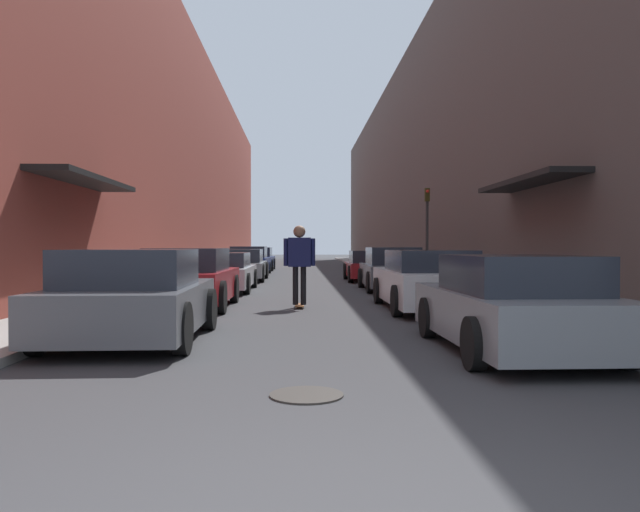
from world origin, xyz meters
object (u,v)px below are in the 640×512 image
object	(u,v)px
parked_car_left_0	(133,297)
parked_car_left_5	(257,259)
parked_car_left_4	(249,261)
manhole_cover	(306,395)
parked_car_left_1	(189,279)
parked_car_right_0	(514,306)
traffic_light	(427,224)
parked_car_right_1	(428,281)
parked_car_right_2	(392,270)
parked_car_left_3	(241,265)
parked_car_right_3	(371,266)
parked_car_left_2	(223,272)
skateboarder	(299,257)

from	to	relation	value
parked_car_left_0	parked_car_left_5	distance (m)	27.13
parked_car_left_4	manhole_cover	world-z (taller)	parked_car_left_4
parked_car_left_1	parked_car_left_4	distance (m)	16.63
parked_car_left_5	parked_car_right_0	bearing A→B (deg)	-79.40
traffic_light	parked_car_right_1	bearing A→B (deg)	-101.60
parked_car_left_0	parked_car_right_0	world-z (taller)	parked_car_left_0
parked_car_left_0	parked_car_right_2	size ratio (longest dim) A/B	0.95
parked_car_right_2	parked_car_left_5	bearing A→B (deg)	107.80
parked_car_left_3	parked_car_right_3	bearing A→B (deg)	-5.15
manhole_cover	parked_car_left_2	bearing A→B (deg)	100.10
parked_car_left_1	parked_car_left_3	distance (m)	11.31
parked_car_left_2	parked_car_right_0	bearing A→B (deg)	-65.35
parked_car_right_2	skateboarder	xyz separation A→B (m)	(-2.93, -5.47, 0.51)
parked_car_left_2	parked_car_left_1	bearing A→B (deg)	-91.10
parked_car_left_5	parked_car_right_2	distance (m)	17.55
parked_car_right_0	parked_car_right_3	world-z (taller)	parked_car_right_0
parked_car_right_1	skateboarder	xyz separation A→B (m)	(-2.84, 0.49, 0.52)
parked_car_left_3	skateboarder	world-z (taller)	skateboarder
parked_car_right_3	parked_car_left_4	bearing A→B (deg)	132.74
parked_car_left_2	parked_car_right_2	distance (m)	5.32
parked_car_left_2	parked_car_right_1	xyz separation A→B (m)	(5.23, -5.88, 0.05)
parked_car_left_4	traffic_light	world-z (taller)	traffic_light
parked_car_right_0	parked_car_right_2	bearing A→B (deg)	89.55
parked_car_left_4	parked_car_left_2	bearing A→B (deg)	-89.64
parked_car_left_2	parked_car_left_4	xyz separation A→B (m)	(-0.07, 11.25, 0.07)
parked_car_left_0	traffic_light	bearing A→B (deg)	59.89
parked_car_left_2	parked_car_left_3	size ratio (longest dim) A/B	1.00
parked_car_right_3	skateboarder	xyz separation A→B (m)	(-2.90, -10.84, 0.57)
parked_car_right_0	traffic_light	bearing A→B (deg)	83.39
parked_car_left_5	parked_car_left_2	bearing A→B (deg)	-89.85
parked_car_left_4	parked_car_right_0	size ratio (longest dim) A/B	0.96
parked_car_left_3	skateboarder	bearing A→B (deg)	-78.10
parked_car_left_5	skateboarder	world-z (taller)	skateboarder
parked_car_left_0	parked_car_left_2	xyz separation A→B (m)	(0.07, 10.35, -0.07)
parked_car_right_0	parked_car_right_2	world-z (taller)	parked_car_right_2
skateboarder	traffic_light	bearing A→B (deg)	57.30
parked_car_left_0	skateboarder	distance (m)	5.56
parked_car_right_3	parked_car_left_0	bearing A→B (deg)	-108.75
parked_car_left_3	parked_car_right_2	distance (m)	7.90
parked_car_left_5	traffic_light	size ratio (longest dim) A/B	1.44
parked_car_left_0	parked_car_right_2	distance (m)	11.74
parked_car_right_3	traffic_light	distance (m)	4.61
parked_car_left_0	parked_car_right_2	bearing A→B (deg)	62.66
parked_car_left_4	parked_car_right_2	distance (m)	12.41
parked_car_left_2	traffic_light	world-z (taller)	traffic_light
parked_car_left_3	parked_car_left_5	bearing A→B (deg)	90.25
parked_car_left_0	parked_car_right_1	bearing A→B (deg)	40.17
parked_car_right_1	manhole_cover	xyz separation A→B (m)	(-2.78, -7.86, -0.63)
parked_car_left_1	parked_car_left_2	xyz separation A→B (m)	(0.10, 5.38, -0.07)
parked_car_left_1	parked_car_left_4	size ratio (longest dim) A/B	1.07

